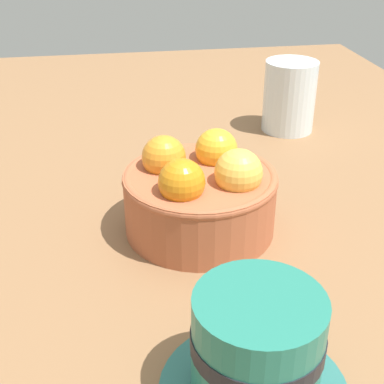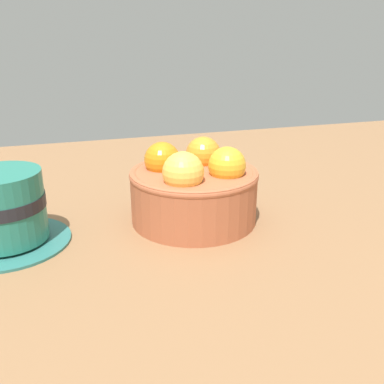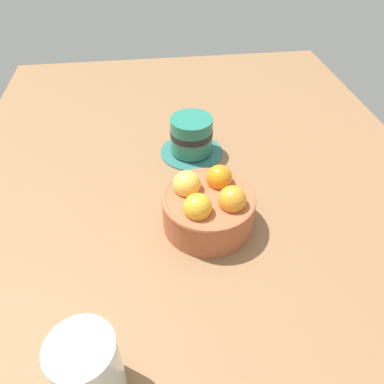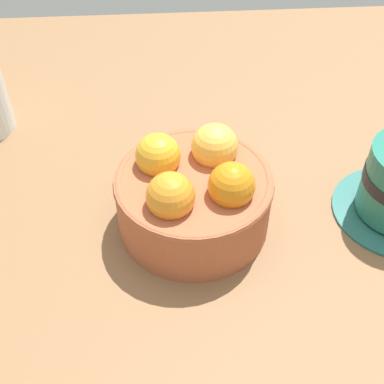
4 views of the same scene
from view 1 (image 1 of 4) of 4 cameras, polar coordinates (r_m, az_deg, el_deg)
name	(u,v)px [view 1 (image 1 of 4)]	position (r cm, az deg, el deg)	size (l,w,h in cm)	color
ground_plane	(199,242)	(56.10, 0.80, -5.38)	(145.77, 92.31, 3.49)	brown
terracotta_bowl	(200,193)	(53.01, 0.86, -0.10)	(15.23, 15.23, 9.53)	#AD5938
coffee_cup	(251,351)	(36.59, 6.30, -16.47)	(13.09, 13.09, 8.10)	#2A6962
water_glass	(289,96)	(78.67, 10.32, 9.98)	(7.39, 7.39, 10.03)	silver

